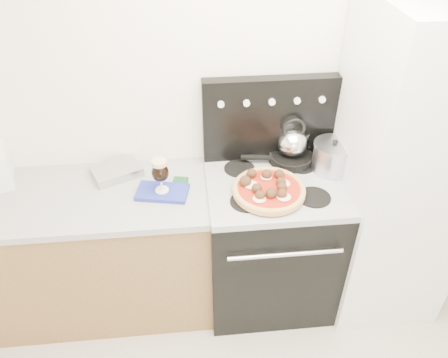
{
  "coord_description": "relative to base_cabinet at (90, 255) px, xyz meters",
  "views": [
    {
      "loc": [
        -0.39,
        -0.71,
        2.39
      ],
      "look_at": [
        -0.22,
        1.05,
        1.06
      ],
      "focal_mm": 35.0,
      "sensor_mm": 36.0,
      "label": 1
    }
  ],
  "objects": [
    {
      "name": "base_cabinet",
      "position": [
        0.0,
        0.0,
        0.0
      ],
      "size": [
        1.45,
        0.6,
        0.86
      ],
      "primitive_type": "cube",
      "color": "brown",
      "rests_on": "ground"
    },
    {
      "name": "skillet",
      "position": [
        1.24,
        0.17,
        0.51
      ],
      "size": [
        0.29,
        0.29,
        0.05
      ],
      "primitive_type": "cylinder",
      "rotation": [
        0.0,
        0.0,
        -0.14
      ],
      "color": "black",
      "rests_on": "cooktop"
    },
    {
      "name": "fridge",
      "position": [
        1.8,
        -0.05,
        0.52
      ],
      "size": [
        0.64,
        0.68,
        1.9
      ],
      "primitive_type": "cube",
      "color": "silver",
      "rests_on": "ground"
    },
    {
      "name": "beer_glass",
      "position": [
        0.48,
        -0.04,
        0.59
      ],
      "size": [
        0.11,
        0.11,
        0.2
      ],
      "primitive_type": null,
      "rotation": [
        0.0,
        0.0,
        0.17
      ],
      "color": "black",
      "rests_on": "oven_mitt"
    },
    {
      "name": "pizza",
      "position": [
        1.05,
        -0.12,
        0.53
      ],
      "size": [
        0.46,
        0.46,
        0.06
      ],
      "primitive_type": null,
      "rotation": [
        0.0,
        0.0,
        0.19
      ],
      "color": "tan",
      "rests_on": "pizza_pan"
    },
    {
      "name": "foil_sheet",
      "position": [
        0.22,
        0.17,
        0.5
      ],
      "size": [
        0.32,
        0.28,
        0.05
      ],
      "primitive_type": "cube",
      "rotation": [
        0.0,
        0.0,
        0.41
      ],
      "color": "silver",
      "rests_on": "countertop"
    },
    {
      "name": "oven_mitt",
      "position": [
        0.48,
        -0.04,
        0.48
      ],
      "size": [
        0.3,
        0.21,
        0.02
      ],
      "primitive_type": "cube",
      "rotation": [
        0.0,
        0.0,
        -0.21
      ],
      "color": "#242FA0",
      "rests_on": "countertop"
    },
    {
      "name": "room_shell",
      "position": [
        1.02,
        -0.91,
        0.82
      ],
      "size": [
        3.52,
        3.01,
        2.52
      ],
      "color": "beige",
      "rests_on": "ground"
    },
    {
      "name": "countertop",
      "position": [
        0.0,
        0.0,
        0.45
      ],
      "size": [
        1.48,
        0.63,
        0.04
      ],
      "primitive_type": "cube",
      "color": "#A9A9A9",
      "rests_on": "base_cabinet"
    },
    {
      "name": "cooktop",
      "position": [
        1.1,
        -0.02,
        0.47
      ],
      "size": [
        0.76,
        0.65,
        0.04
      ],
      "primitive_type": "cube",
      "color": "#ADADB2",
      "rests_on": "stove_body"
    },
    {
      "name": "backguard",
      "position": [
        1.1,
        0.25,
        0.74
      ],
      "size": [
        0.76,
        0.08,
        0.5
      ],
      "primitive_type": "cube",
      "color": "black",
      "rests_on": "cooktop"
    },
    {
      "name": "pizza_pan",
      "position": [
        1.05,
        -0.12,
        0.5
      ],
      "size": [
        0.42,
        0.42,
        0.01
      ],
      "primitive_type": "cylinder",
      "rotation": [
        0.0,
        0.0,
        0.17
      ],
      "color": "black",
      "rests_on": "cooktop"
    },
    {
      "name": "stove_body",
      "position": [
        1.1,
        -0.02,
        0.01
      ],
      "size": [
        0.76,
        0.65,
        0.88
      ],
      "primitive_type": "cube",
      "color": "black",
      "rests_on": "ground"
    },
    {
      "name": "tea_kettle",
      "position": [
        1.24,
        0.17,
        0.64
      ],
      "size": [
        0.21,
        0.21,
        0.2
      ],
      "primitive_type": null,
      "rotation": [
        0.0,
        0.0,
        -0.19
      ],
      "color": "silver",
      "rests_on": "skillet"
    },
    {
      "name": "stock_pot",
      "position": [
        1.45,
        0.07,
        0.57
      ],
      "size": [
        0.25,
        0.25,
        0.16
      ],
      "primitive_type": "cylinder",
      "rotation": [
        0.0,
        0.0,
        0.11
      ],
      "color": "silver",
      "rests_on": "cooktop"
    }
  ]
}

